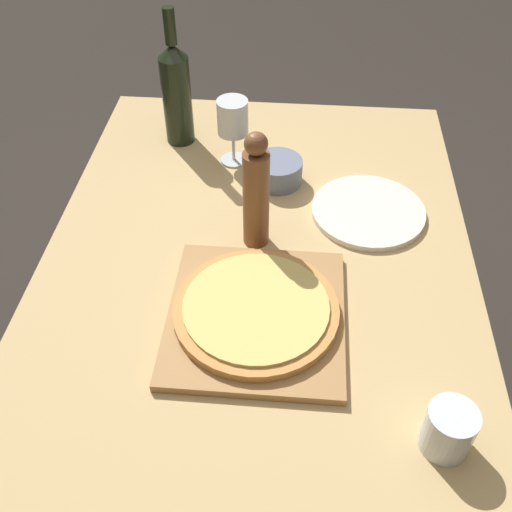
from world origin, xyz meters
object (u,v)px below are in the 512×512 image
wine_bottle (176,92)px  wine_glass (233,119)px  small_bowl (278,171)px  pizza (256,309)px  pepper_mill (256,193)px

wine_bottle → wine_glass: size_ratio=2.06×
small_bowl → wine_bottle: bearing=148.8°
pizza → pepper_mill: 0.24m
pizza → pepper_mill: (-0.02, 0.22, 0.10)m
pizza → wine_bottle: wine_bottle is taller
pizza → small_bowl: 0.44m
wine_bottle → small_bowl: 0.33m
pepper_mill → small_bowl: 0.24m
pepper_mill → small_bowl: bearing=81.1°
wine_bottle → wine_glass: wine_bottle is taller
small_bowl → pepper_mill: bearing=-98.9°
pepper_mill → wine_glass: 0.30m
pepper_mill → wine_glass: pepper_mill is taller
wine_glass → small_bowl: 0.16m
pizza → wine_bottle: (-0.25, 0.60, 0.11)m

